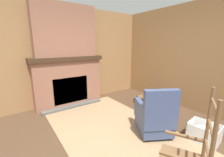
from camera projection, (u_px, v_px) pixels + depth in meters
name	position (u px, v px, depth m)	size (l,w,h in m)	color
ground_plane	(119.00, 149.00, 2.44)	(14.00, 14.00, 0.00)	#4C3523
wood_panel_wall_left	(64.00, 56.00, 4.14)	(0.06, 5.56, 2.68)	#9E7247
wood_panel_wall_back	(205.00, 58.00, 3.52)	(5.56, 0.09, 2.68)	#9E7247
fireplace_hearth	(69.00, 81.00, 4.11)	(0.59, 1.88, 1.35)	#93604C
chimney_breast	(65.00, 31.00, 3.82)	(0.33, 1.57, 1.30)	#93604C
area_rug	(114.00, 131.00, 2.95)	(3.44, 1.95, 0.01)	#997A56
armchair	(155.00, 117.00, 2.78)	(0.88, 0.84, 0.95)	#3D4C75
firewood_stack	(144.00, 101.00, 4.22)	(0.57, 0.53, 0.29)	brown
laundry_basket	(204.00, 132.00, 2.63)	(0.51, 0.44, 0.31)	white
oil_lamp_vase	(54.00, 53.00, 3.80)	(0.10, 0.10, 0.25)	#B24C42
storage_case	(70.00, 53.00, 4.04)	(0.14, 0.20, 0.15)	black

